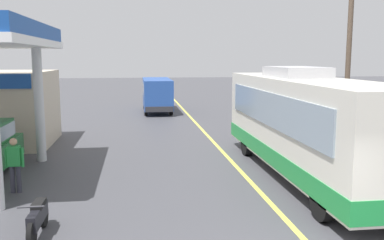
{
  "coord_description": "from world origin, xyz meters",
  "views": [
    {
      "loc": [
        -3.64,
        -6.09,
        4.0
      ],
      "look_at": [
        -1.5,
        10.0,
        1.6
      ],
      "focal_mm": 39.46,
      "sensor_mm": 36.0,
      "label": 1
    }
  ],
  "objects_px": {
    "motorcycle_parked_forecourt": "(38,218)",
    "pedestrian_near_pump": "(15,162)",
    "coach_bus_main": "(305,126)",
    "minibus_opposing_lane": "(157,92)"
  },
  "relations": [
    {
      "from": "motorcycle_parked_forecourt",
      "to": "pedestrian_near_pump",
      "type": "relative_size",
      "value": 1.08
    },
    {
      "from": "coach_bus_main",
      "to": "motorcycle_parked_forecourt",
      "type": "distance_m",
      "value": 8.89
    },
    {
      "from": "motorcycle_parked_forecourt",
      "to": "pedestrian_near_pump",
      "type": "height_order",
      "value": "pedestrian_near_pump"
    },
    {
      "from": "motorcycle_parked_forecourt",
      "to": "minibus_opposing_lane",
      "type": "bearing_deg",
      "value": 80.24
    },
    {
      "from": "coach_bus_main",
      "to": "minibus_opposing_lane",
      "type": "relative_size",
      "value": 1.8
    },
    {
      "from": "minibus_opposing_lane",
      "to": "pedestrian_near_pump",
      "type": "relative_size",
      "value": 3.69
    },
    {
      "from": "motorcycle_parked_forecourt",
      "to": "pedestrian_near_pump",
      "type": "bearing_deg",
      "value": 112.26
    },
    {
      "from": "coach_bus_main",
      "to": "minibus_opposing_lane",
      "type": "bearing_deg",
      "value": 102.69
    },
    {
      "from": "coach_bus_main",
      "to": "pedestrian_near_pump",
      "type": "relative_size",
      "value": 6.65
    },
    {
      "from": "minibus_opposing_lane",
      "to": "motorcycle_parked_forecourt",
      "type": "relative_size",
      "value": 3.41
    }
  ]
}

